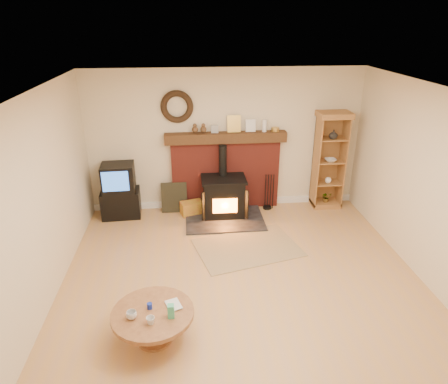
{
  "coord_description": "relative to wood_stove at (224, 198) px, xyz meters",
  "views": [
    {
      "loc": [
        -0.69,
        -4.3,
        3.37
      ],
      "look_at": [
        -0.19,
        1.0,
        1.04
      ],
      "focal_mm": 32.0,
      "sensor_mm": 36.0,
      "label": 1
    }
  ],
  "objects": [
    {
      "name": "ground",
      "position": [
        0.07,
        -2.27,
        -0.36
      ],
      "size": [
        5.5,
        5.5,
        0.0
      ],
      "primitive_type": "plane",
      "color": "tan",
      "rests_on": "ground"
    },
    {
      "name": "room_shell",
      "position": [
        0.05,
        -2.18,
        1.36
      ],
      "size": [
        5.02,
        5.52,
        2.61
      ],
      "color": "beige",
      "rests_on": "ground"
    },
    {
      "name": "chimney_breast",
      "position": [
        0.07,
        0.39,
        0.44
      ],
      "size": [
        2.2,
        0.22,
        1.78
      ],
      "color": "maroon",
      "rests_on": "ground"
    },
    {
      "name": "wood_stove",
      "position": [
        0.0,
        0.0,
        0.0
      ],
      "size": [
        1.4,
        1.0,
        1.3
      ],
      "color": "black",
      "rests_on": "ground"
    },
    {
      "name": "area_rug",
      "position": [
        0.27,
        -1.16,
        -0.36
      ],
      "size": [
        1.8,
        1.44,
        0.01
      ],
      "primitive_type": "cube",
      "rotation": [
        0.0,
        0.0,
        0.25
      ],
      "color": "brown",
      "rests_on": "ground"
    },
    {
      "name": "tv_unit",
      "position": [
        -1.87,
        0.19,
        0.12
      ],
      "size": [
        0.71,
        0.52,
        1.0
      ],
      "color": "black",
      "rests_on": "ground"
    },
    {
      "name": "curio_cabinet",
      "position": [
        2.01,
        0.28,
        0.56
      ],
      "size": [
        0.59,
        0.43,
        1.84
      ],
      "color": "#9B6532",
      "rests_on": "ground"
    },
    {
      "name": "firelog_box",
      "position": [
        -0.59,
        0.13,
        -0.24
      ],
      "size": [
        0.45,
        0.35,
        0.25
      ],
      "primitive_type": "cube",
      "rotation": [
        0.0,
        0.0,
        0.29
      ],
      "color": "yellow",
      "rests_on": "ground"
    },
    {
      "name": "leaning_painting",
      "position": [
        -0.91,
        0.28,
        -0.07
      ],
      "size": [
        0.48,
        0.13,
        0.57
      ],
      "primitive_type": "cube",
      "rotation": [
        -0.17,
        0.0,
        0.0
      ],
      "color": "black",
      "rests_on": "ground"
    },
    {
      "name": "fire_tools",
      "position": [
        0.87,
        0.23,
        -0.21
      ],
      "size": [
        0.19,
        0.16,
        0.7
      ],
      "color": "black",
      "rests_on": "ground"
    },
    {
      "name": "coffee_table",
      "position": [
        -1.08,
        -3.01,
        -0.04
      ],
      "size": [
        0.92,
        0.92,
        0.55
      ],
      "color": "brown",
      "rests_on": "ground"
    }
  ]
}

